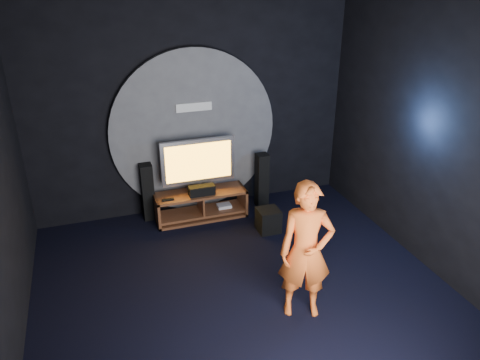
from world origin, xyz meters
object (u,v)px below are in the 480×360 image
(subwoofer, at_px, (268,220))
(tv, at_px, (198,163))
(media_console, at_px, (201,207))
(tower_speaker_right, at_px, (262,180))
(player, at_px, (306,251))
(tower_speaker_left, at_px, (148,192))

(subwoofer, bearing_deg, tv, 137.85)
(media_console, distance_m, tv, 0.72)
(tower_speaker_right, xyz_separation_m, player, (-0.49, -2.60, 0.36))
(tower_speaker_left, xyz_separation_m, player, (1.34, -2.77, 0.36))
(player, bearing_deg, media_console, 120.36)
(tv, xyz_separation_m, tower_speaker_right, (1.06, 0.01, -0.45))
(media_console, relative_size, tower_speaker_left, 1.55)
(tower_speaker_left, relative_size, player, 0.56)
(subwoofer, bearing_deg, media_console, 140.17)
(tv, xyz_separation_m, tower_speaker_left, (-0.78, 0.18, -0.45))
(media_console, height_order, subwoofer, media_console)
(media_console, xyz_separation_m, tower_speaker_right, (1.05, 0.08, 0.27))
(tower_speaker_left, bearing_deg, tv, -13.15)
(tower_speaker_left, bearing_deg, tower_speaker_right, -5.33)
(tower_speaker_right, height_order, player, player)
(tower_speaker_left, distance_m, subwoofer, 1.92)
(tower_speaker_left, relative_size, subwoofer, 2.60)
(tv, bearing_deg, player, -77.75)
(player, bearing_deg, tower_speaker_left, 133.77)
(media_console, height_order, tower_speaker_right, tower_speaker_right)
(media_console, xyz_separation_m, tower_speaker_left, (-0.79, 0.25, 0.27))
(media_console, height_order, player, player)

